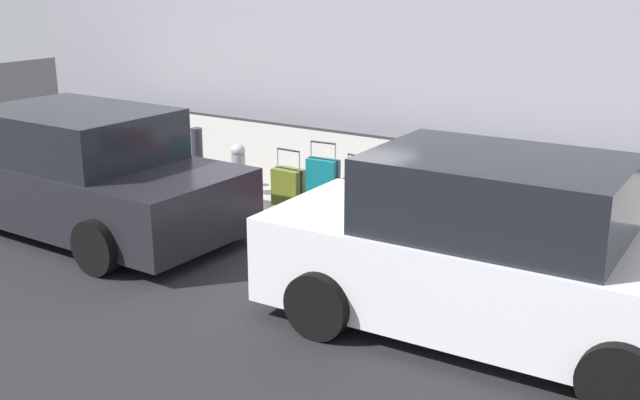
# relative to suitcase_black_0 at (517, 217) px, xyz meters

# --- Properties ---
(ground_plane) EXTENTS (40.00, 40.00, 0.00)m
(ground_plane) POSITION_rel_suitcase_black_0_xyz_m (2.83, 0.51, -0.52)
(ground_plane) COLOR black
(sidewalk_curb) EXTENTS (18.00, 5.00, 0.14)m
(sidewalk_curb) POSITION_rel_suitcase_black_0_xyz_m (2.83, -1.99, -0.45)
(sidewalk_curb) COLOR #9E9B93
(sidewalk_curb) RESTS_ON ground_plane
(suitcase_black_0) EXTENTS (0.36, 0.20, 1.02)m
(suitcase_black_0) POSITION_rel_suitcase_black_0_xyz_m (0.00, 0.00, 0.00)
(suitcase_black_0) COLOR black
(suitcase_black_0) RESTS_ON sidewalk_curb
(suitcase_silver_1) EXTENTS (0.42, 0.20, 1.03)m
(suitcase_silver_1) POSITION_rel_suitcase_black_0_xyz_m (0.52, -0.01, -0.02)
(suitcase_silver_1) COLOR #9EA0A8
(suitcase_silver_1) RESTS_ON sidewalk_curb
(suitcase_navy_2) EXTENTS (0.42, 0.25, 0.92)m
(suitcase_navy_2) POSITION_rel_suitcase_black_0_xyz_m (1.06, 0.06, -0.07)
(suitcase_navy_2) COLOR navy
(suitcase_navy_2) RESTS_ON sidewalk_curb
(suitcase_maroon_3) EXTENTS (0.43, 0.26, 0.95)m
(suitcase_maroon_3) POSITION_rel_suitcase_black_0_xyz_m (1.61, 0.01, -0.03)
(suitcase_maroon_3) COLOR maroon
(suitcase_maroon_3) RESTS_ON sidewalk_curb
(suitcase_red_4) EXTENTS (0.36, 0.22, 0.86)m
(suitcase_red_4) POSITION_rel_suitcase_black_0_xyz_m (2.13, 0.03, -0.11)
(suitcase_red_4) COLOR red
(suitcase_red_4) RESTS_ON sidewalk_curb
(suitcase_teal_5) EXTENTS (0.44, 0.22, 0.97)m
(suitcase_teal_5) POSITION_rel_suitcase_black_0_xyz_m (2.65, 0.04, -0.01)
(suitcase_teal_5) COLOR #0F606B
(suitcase_teal_5) RESTS_ON sidewalk_curb
(suitcase_olive_6) EXTENTS (0.44, 0.27, 0.79)m
(suitcase_olive_6) POSITION_rel_suitcase_black_0_xyz_m (3.22, 0.04, -0.12)
(suitcase_olive_6) COLOR #59601E
(suitcase_olive_6) RESTS_ON sidewalk_curb
(fire_hydrant) EXTENTS (0.39, 0.21, 0.74)m
(fire_hydrant) POSITION_rel_suitcase_black_0_xyz_m (4.14, -0.00, 0.01)
(fire_hydrant) COLOR #99999E
(fire_hydrant) RESTS_ON sidewalk_curb
(bollard_post) EXTENTS (0.17, 0.17, 0.93)m
(bollard_post) POSITION_rel_suitcase_black_0_xyz_m (4.78, 0.15, 0.08)
(bollard_post) COLOR #333338
(bollard_post) RESTS_ON sidewalk_curb
(parked_car_white_0) EXTENTS (4.30, 2.04, 1.70)m
(parked_car_white_0) POSITION_rel_suitcase_black_0_xyz_m (-0.48, 2.04, 0.27)
(parked_car_white_0) COLOR silver
(parked_car_white_0) RESTS_ON ground_plane
(parked_car_charcoal_1) EXTENTS (4.59, 2.14, 1.59)m
(parked_car_charcoal_1) POSITION_rel_suitcase_black_0_xyz_m (5.12, 2.04, 0.23)
(parked_car_charcoal_1) COLOR black
(parked_car_charcoal_1) RESTS_ON ground_plane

